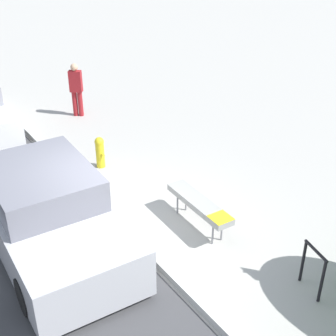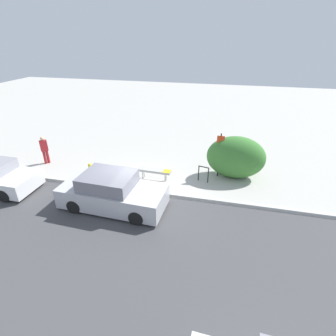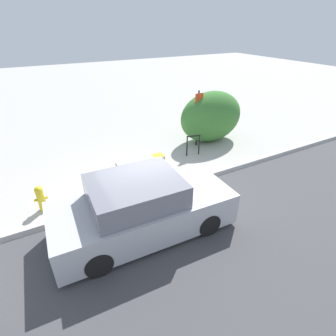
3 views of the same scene
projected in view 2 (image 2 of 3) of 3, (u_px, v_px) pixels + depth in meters
The scene contains 10 objects.
ground_plane at pixel (140, 192), 12.16m from camera, with size 60.00×60.00×0.00m, color #ADAAA3.
road_strip at pixel (83, 283), 7.71m from camera, with size 60.00×10.00×0.01m.
curb at pixel (140, 191), 12.13m from camera, with size 60.00×0.20×0.13m.
bench at pixel (154, 171), 12.93m from camera, with size 1.68×0.43×0.59m.
bike_rack at pixel (203, 172), 12.79m from camera, with size 0.55×0.18×0.83m.
sign_post at pixel (220, 151), 12.88m from camera, with size 0.36×0.08×2.30m.
fire_hydrant at pixel (91, 170), 13.24m from camera, with size 0.36×0.22×0.77m.
shrub_hedge at pixel (236, 157), 12.98m from camera, with size 2.88×1.65×2.15m.
pedestrian at pixel (45, 149), 14.49m from camera, with size 0.38×0.40×1.57m.
parked_car_near at pixel (112, 192), 10.86m from camera, with size 4.43×2.03×1.51m.
Camera 2 is at (3.67, -9.72, 6.55)m, focal length 28.00 mm.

